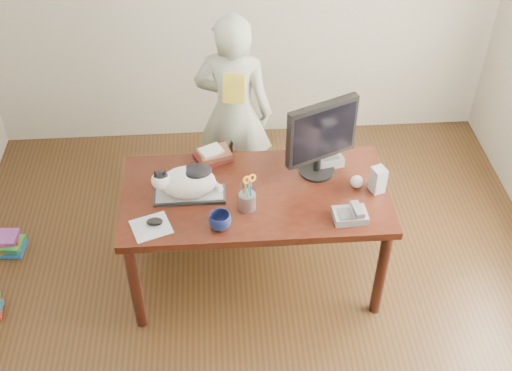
% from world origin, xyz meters
% --- Properties ---
extents(room, '(4.50, 4.50, 4.50)m').
position_xyz_m(room, '(0.00, 0.00, 1.35)').
color(room, black).
rests_on(room, ground).
extents(desk, '(1.60, 0.80, 0.75)m').
position_xyz_m(desk, '(0.00, 0.68, 0.60)').
color(desk, black).
rests_on(desk, ground).
extents(keyboard, '(0.43, 0.16, 0.03)m').
position_xyz_m(keyboard, '(-0.39, 0.59, 0.76)').
color(keyboard, black).
rests_on(keyboard, desk).
extents(cat, '(0.41, 0.22, 0.24)m').
position_xyz_m(cat, '(-0.41, 0.59, 0.87)').
color(cat, white).
rests_on(cat, keyboard).
extents(monitor, '(0.44, 0.29, 0.51)m').
position_xyz_m(monitor, '(0.40, 0.75, 1.04)').
color(monitor, black).
rests_on(monitor, desk).
extents(pen_cup, '(0.13, 0.13, 0.25)m').
position_xyz_m(pen_cup, '(-0.06, 0.47, 0.82)').
color(pen_cup, '#929297').
rests_on(pen_cup, desk).
extents(mousepad, '(0.26, 0.25, 0.00)m').
position_xyz_m(mousepad, '(-0.61, 0.35, 0.75)').
color(mousepad, '#B7BDC4').
rests_on(mousepad, desk).
extents(mouse, '(0.11, 0.09, 0.04)m').
position_xyz_m(mouse, '(-0.59, 0.37, 0.77)').
color(mouse, black).
rests_on(mouse, mousepad).
extents(coffee_mug, '(0.18, 0.18, 0.10)m').
position_xyz_m(coffee_mug, '(-0.22, 0.32, 0.80)').
color(coffee_mug, '#0D1437').
rests_on(coffee_mug, desk).
extents(phone, '(0.20, 0.17, 0.09)m').
position_xyz_m(phone, '(0.53, 0.34, 0.78)').
color(phone, slate).
rests_on(phone, desk).
extents(speaker, '(0.10, 0.10, 0.17)m').
position_xyz_m(speaker, '(0.73, 0.57, 0.83)').
color(speaker, '#959598').
rests_on(speaker, desk).
extents(baseball, '(0.08, 0.08, 0.08)m').
position_xyz_m(baseball, '(0.61, 0.61, 0.79)').
color(baseball, white).
rests_on(baseball, desk).
extents(book_stack, '(0.26, 0.23, 0.08)m').
position_xyz_m(book_stack, '(-0.24, 0.93, 0.79)').
color(book_stack, '#461213').
rests_on(book_stack, desk).
extents(calculator, '(0.20, 0.24, 0.06)m').
position_xyz_m(calculator, '(0.47, 0.88, 0.78)').
color(calculator, slate).
rests_on(calculator, desk).
extents(person, '(0.61, 0.47, 1.49)m').
position_xyz_m(person, '(-0.09, 1.45, 0.75)').
color(person, silver).
rests_on(person, ground).
extents(held_book, '(0.16, 0.11, 0.20)m').
position_xyz_m(held_book, '(-0.09, 1.28, 1.05)').
color(held_book, gold).
rests_on(held_book, person).
extents(book_pile_b, '(0.26, 0.20, 0.15)m').
position_xyz_m(book_pile_b, '(-1.72, 0.95, 0.07)').
color(book_pile_b, '#184D90').
rests_on(book_pile_b, ground).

